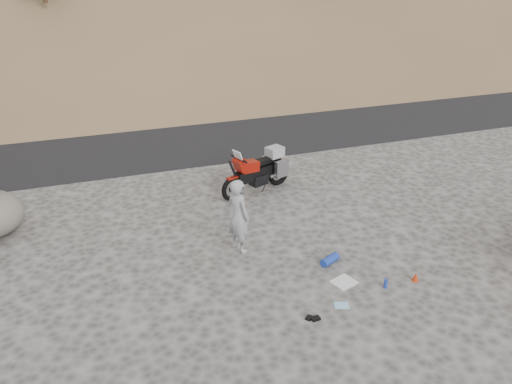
% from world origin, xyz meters
% --- Properties ---
extents(ground, '(140.00, 140.00, 0.00)m').
position_xyz_m(ground, '(0.00, 0.00, 0.00)').
color(ground, '#44413F').
rests_on(ground, ground).
extents(road, '(120.00, 7.00, 0.05)m').
position_xyz_m(road, '(0.00, 9.00, 0.00)').
color(road, black).
rests_on(road, ground).
extents(motorcycle, '(2.24, 1.14, 1.39)m').
position_xyz_m(motorcycle, '(1.13, 3.26, 0.59)').
color(motorcycle, black).
rests_on(motorcycle, ground).
extents(man, '(0.61, 0.72, 1.69)m').
position_xyz_m(man, '(-0.32, 0.57, 0.00)').
color(man, '#9C9CA2').
rests_on(man, ground).
extents(gear_white_cloth, '(0.55, 0.52, 0.01)m').
position_xyz_m(gear_white_cloth, '(1.29, -1.30, 0.01)').
color(gear_white_cloth, white).
rests_on(gear_white_cloth, ground).
extents(gear_blue_mat, '(0.48, 0.36, 0.18)m').
position_xyz_m(gear_blue_mat, '(1.33, -0.60, 0.09)').
color(gear_blue_mat, '#1C3AA9').
rests_on(gear_blue_mat, ground).
extents(gear_bottle, '(0.08, 0.08, 0.20)m').
position_xyz_m(gear_bottle, '(1.97, -1.73, 0.10)').
color(gear_bottle, '#1C3AA9').
rests_on(gear_bottle, ground).
extents(gear_funnel, '(0.14, 0.14, 0.18)m').
position_xyz_m(gear_funnel, '(2.67, -1.72, 0.09)').
color(gear_funnel, red).
rests_on(gear_funnel, ground).
extents(gear_glove_a, '(0.16, 0.12, 0.05)m').
position_xyz_m(gear_glove_a, '(0.27, -2.13, 0.02)').
color(gear_glove_a, black).
rests_on(gear_glove_a, ground).
extents(gear_glove_b, '(0.16, 0.16, 0.04)m').
position_xyz_m(gear_glove_b, '(0.17, -2.08, 0.02)').
color(gear_glove_b, black).
rests_on(gear_glove_b, ground).
extents(gear_blue_cloth, '(0.33, 0.28, 0.01)m').
position_xyz_m(gear_blue_cloth, '(0.90, -1.94, 0.01)').
color(gear_blue_cloth, '#98CBEB').
rests_on(gear_blue_cloth, ground).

